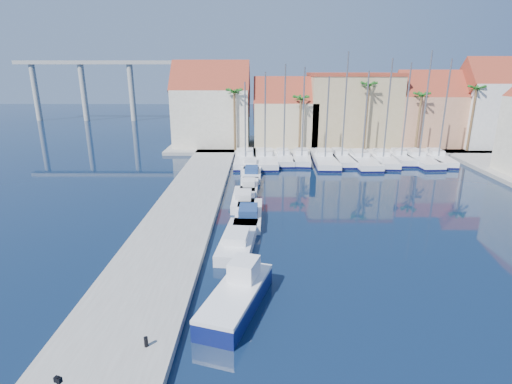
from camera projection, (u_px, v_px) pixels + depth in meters
ground at (297, 307)px, 22.22m from camera, size 260.00×260.00×0.00m
quay_west at (181, 216)px, 35.13m from camera, size 6.00×77.00×0.50m
shore_north at (331, 145)px, 67.86m from camera, size 54.00×16.00×0.50m
bollard at (146, 342)px, 18.32m from camera, size 0.19×0.19×0.48m
fishing_boat at (237, 294)px, 22.07m from camera, size 4.10×7.05×2.34m
motorboat_west_0 at (238, 240)px, 29.75m from camera, size 3.01×7.50×1.40m
motorboat_west_1 at (249, 214)px, 34.93m from camera, size 2.38×7.01×1.40m
motorboat_west_2 at (244, 199)px, 39.07m from camera, size 2.18×6.72×1.40m
motorboat_west_3 at (249, 186)px, 43.14m from camera, size 1.98×5.68×1.40m
motorboat_west_4 at (252, 173)px, 48.67m from camera, size 2.38×7.01×1.40m
motorboat_west_5 at (251, 165)px, 52.72m from camera, size 2.39×7.08×1.40m
sailboat_0 at (246, 159)px, 56.15m from camera, size 3.14×11.28×11.01m
sailboat_1 at (265, 158)px, 56.12m from camera, size 3.58×11.70×12.26m
sailboat_2 at (283, 157)px, 56.62m from camera, size 2.76×9.12×13.27m
sailboat_3 at (302, 157)px, 56.69m from camera, size 3.21×9.36×12.90m
sailboat_4 at (324, 159)px, 55.99m from camera, size 3.41×11.69×11.69m
sailboat_5 at (341, 157)px, 56.60m from camera, size 2.90×9.83×14.82m
sailboat_6 at (361, 159)px, 55.57m from camera, size 3.38×11.51×12.43m
sailboat_7 at (382, 159)px, 55.94m from camera, size 3.41×10.42×13.97m
sailboat_8 at (400, 157)px, 56.74m from camera, size 2.31×8.42×13.46m
sailboat_9 at (417, 158)px, 56.20m from camera, size 3.71×11.21×14.93m
sailboat_10 at (437, 158)px, 56.50m from camera, size 3.43×9.96×13.94m
building_0 at (212, 108)px, 65.25m from camera, size 12.30×9.00×13.50m
building_1 at (285, 115)px, 65.49m from camera, size 10.30×8.00×11.00m
building_2 at (351, 109)px, 66.04m from camera, size 14.20×10.20×11.50m
building_3 at (426, 112)px, 65.08m from camera, size 10.30×8.00×12.00m
building_4 at (486, 106)px, 63.70m from camera, size 8.30×8.00×14.00m
palm_0 at (234, 94)px, 59.67m from camera, size 2.60×2.60×10.15m
palm_1 at (301, 100)px, 59.85m from camera, size 2.60×2.60×9.15m
palm_2 at (369, 87)px, 59.18m from camera, size 2.60×2.60×11.15m
palm_3 at (422, 97)px, 59.52m from camera, size 2.60×2.60×9.65m
palm_4 at (476, 90)px, 59.15m from camera, size 2.60×2.60×10.65m
viaduct at (110, 78)px, 97.86m from camera, size 48.00×2.20×14.45m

